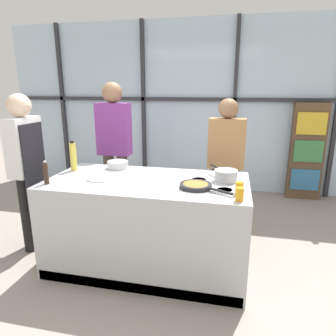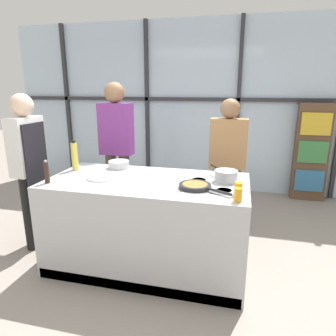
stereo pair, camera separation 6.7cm
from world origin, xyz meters
The scene contains 15 objects.
ground_plane centered at (0.00, 0.00, 0.00)m, with size 18.00×18.00×0.00m, color gray.
back_window_wall centered at (0.00, 2.52, 1.40)m, with size 6.40×0.10×2.80m.
bookshelf centered at (1.91, 2.34, 0.76)m, with size 0.50×0.19×1.51m.
demo_island centered at (0.00, 0.00, 0.44)m, with size 1.88×0.93×0.89m.
chef centered at (-1.33, 0.07, 0.96)m, with size 0.23×0.40×1.67m.
spectator_far_left centered at (-0.70, 0.94, 1.04)m, with size 0.42×0.25×1.79m.
spectator_center_left centered at (0.70, 0.94, 0.91)m, with size 0.42×0.23×1.61m.
frying_pan centered at (0.48, -0.13, 0.91)m, with size 0.46×0.33×0.04m.
saucepan centered at (0.72, 0.13, 0.94)m, with size 0.28×0.36×0.10m.
white_plate centered at (-0.44, -0.06, 0.89)m, with size 0.27×0.27×0.01m, color white.
mixing_bowl centered at (-0.43, 0.35, 0.93)m, with size 0.22×0.22×0.08m.
oil_bottle centered at (-0.84, 0.16, 1.04)m, with size 0.07×0.07×0.31m.
pepper_grinder centered at (-0.85, -0.31, 0.99)m, with size 0.04×0.04×0.22m.
juice_glass_near centered at (0.84, -0.37, 0.94)m, with size 0.06×0.06×0.11m, color orange.
juice_glass_far centered at (0.84, -0.23, 0.94)m, with size 0.06×0.06×0.11m, color orange.
Camera 1 is at (0.76, -2.58, 1.72)m, focal length 32.00 mm.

